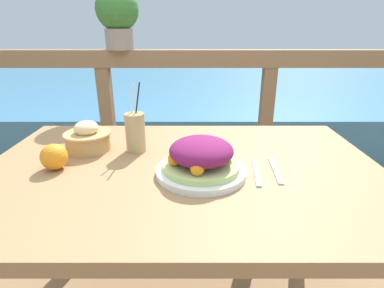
% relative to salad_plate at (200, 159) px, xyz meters
% --- Properties ---
extents(patio_table, '(1.29, 0.85, 0.75)m').
position_rel_salad_plate_xyz_m(patio_table, '(-0.06, 0.05, -0.14)').
color(patio_table, '#997047').
rests_on(patio_table, ground_plane).
extents(railing_fence, '(2.80, 0.08, 1.06)m').
position_rel_salad_plate_xyz_m(railing_fence, '(-0.06, 0.84, -0.05)').
color(railing_fence, brown).
rests_on(railing_fence, ground_plane).
extents(sea_backdrop, '(12.00, 4.00, 0.51)m').
position_rel_salad_plate_xyz_m(sea_backdrop, '(-0.06, 3.34, -0.55)').
color(sea_backdrop, teal).
rests_on(sea_backdrop, ground_plane).
extents(salad_plate, '(0.28, 0.28, 0.12)m').
position_rel_salad_plate_xyz_m(salad_plate, '(0.00, 0.00, 0.00)').
color(salad_plate, silver).
rests_on(salad_plate, patio_table).
extents(drink_glass, '(0.07, 0.07, 0.25)m').
position_rel_salad_plate_xyz_m(drink_glass, '(-0.23, 0.19, 0.02)').
color(drink_glass, tan).
rests_on(drink_glass, patio_table).
extents(bread_basket, '(0.17, 0.17, 0.11)m').
position_rel_salad_plate_xyz_m(bread_basket, '(-0.41, 0.20, -0.00)').
color(bread_basket, tan).
rests_on(bread_basket, patio_table).
extents(potted_plant, '(0.22, 0.22, 0.31)m').
position_rel_salad_plate_xyz_m(potted_plant, '(-0.41, 0.84, 0.43)').
color(potted_plant, gray).
rests_on(potted_plant, railing_fence).
extents(fork, '(0.04, 0.18, 0.00)m').
position_rel_salad_plate_xyz_m(fork, '(0.17, 0.01, -0.05)').
color(fork, silver).
rests_on(fork, patio_table).
extents(knife, '(0.03, 0.18, 0.00)m').
position_rel_salad_plate_xyz_m(knife, '(0.24, 0.02, -0.05)').
color(knife, silver).
rests_on(knife, patio_table).
extents(orange_near_basket, '(0.08, 0.08, 0.08)m').
position_rel_salad_plate_xyz_m(orange_near_basket, '(-0.46, 0.04, -0.01)').
color(orange_near_basket, orange).
rests_on(orange_near_basket, patio_table).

